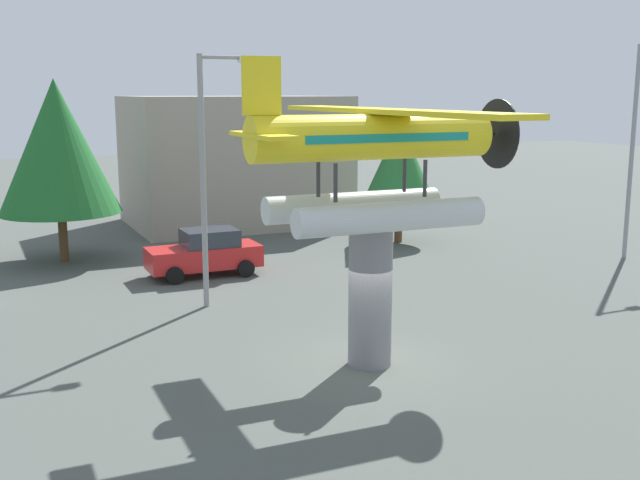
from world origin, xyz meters
TOP-DOWN VIEW (x-y plane):
  - ground_plane at (0.00, 0.00)m, footprint 140.00×140.00m
  - display_pedestal at (0.00, 0.00)m, footprint 1.10×1.10m
  - floatplane_monument at (0.13, -0.00)m, footprint 6.94×10.42m
  - car_mid_red at (-1.01, 11.14)m, footprint 4.20×2.02m
  - streetlight_primary at (-2.02, 6.97)m, footprint 1.84×0.28m
  - streetlight_secondary at (15.96, 6.79)m, footprint 1.84×0.28m
  - storefront_building at (3.82, 22.00)m, footprint 10.63×7.59m
  - tree_east at (-5.57, 15.93)m, footprint 4.82×4.82m
  - tree_center_back at (8.97, 13.78)m, footprint 3.35×3.35m

SIDE VIEW (x-z plane):
  - ground_plane at x=0.00m, z-range 0.00..0.00m
  - car_mid_red at x=-1.01m, z-range 0.00..1.76m
  - display_pedestal at x=0.00m, z-range 0.00..3.61m
  - storefront_building at x=3.82m, z-range 0.00..6.62m
  - tree_center_back at x=8.97m, z-range 0.92..6.51m
  - streetlight_primary at x=-2.02m, z-range 0.64..8.61m
  - tree_east at x=-5.57m, z-range 1.00..8.37m
  - streetlight_secondary at x=15.96m, z-range 0.65..9.35m
  - floatplane_monument at x=0.13m, z-range 3.28..7.28m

